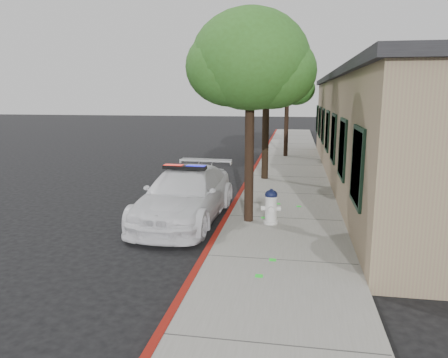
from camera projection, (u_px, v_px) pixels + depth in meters
The scene contains 9 objects.
ground at pixel (202, 261), 8.87m from camera, with size 120.00×120.00×0.00m, color black.
sidewalk at pixel (283, 220), 11.50m from camera, with size 3.20×60.00×0.15m, color gray.
red_curb at pixel (227, 218), 11.75m from camera, with size 0.14×60.00×0.16m, color maroon.
clapboard_building at pixel (424, 130), 16.07m from camera, with size 7.30×20.89×4.24m.
police_car at pixel (185, 195), 11.67m from camera, with size 2.21×5.02×1.55m.
fire_hydrant at pixel (271, 206), 10.90m from camera, with size 0.52×0.45×0.91m.
street_tree_near at pixel (250, 64), 10.45m from camera, with size 3.23×2.94×5.39m.
street_tree_mid at pixel (267, 60), 16.04m from camera, with size 3.39×3.17×6.06m.
street_tree_far at pixel (288, 86), 22.30m from camera, with size 2.80×2.62×4.96m.
Camera 1 is at (1.85, -8.16, 3.44)m, focal length 33.92 mm.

